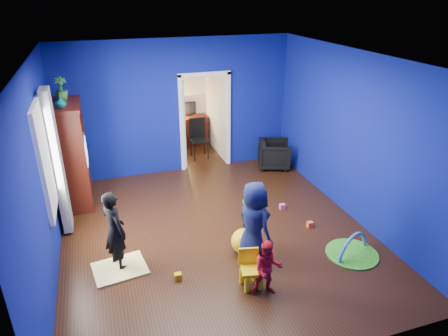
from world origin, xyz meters
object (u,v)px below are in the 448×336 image
object	(u,v)px
child_navy	(254,224)
crt_tv	(73,153)
toddler_red	(268,268)
tv_armoire	(71,155)
study_desk	(190,131)
kid_chair	(251,271)
play_mat	(352,254)
child_black	(115,230)
vase	(61,102)
hopper_ball	(244,241)
armchair	(274,154)
folding_chair	(199,140)

from	to	relation	value
child_navy	crt_tv	distance (m)	3.76
toddler_red	tv_armoire	bearing A→B (deg)	138.49
child_navy	study_desk	world-z (taller)	child_navy
crt_tv	kid_chair	world-z (taller)	crt_tv
kid_chair	play_mat	size ratio (longest dim) A/B	0.62
toddler_red	child_black	bearing A→B (deg)	160.08
toddler_red	crt_tv	bearing A→B (deg)	138.05
child_black	child_navy	world-z (taller)	child_navy
play_mat	child_navy	bearing A→B (deg)	167.86
child_navy	vase	size ratio (longest dim) A/B	7.07
kid_chair	study_desk	xyz separation A→B (m)	(0.52, 5.67, 0.12)
crt_tv	study_desk	distance (m)	3.71
child_navy	hopper_ball	bearing A→B (deg)	-6.65
kid_chair	play_mat	bearing A→B (deg)	17.89
play_mat	vase	bearing A→B (deg)	145.24
vase	kid_chair	xyz separation A→B (m)	(2.30, -3.00, -1.80)
armchair	vase	distance (m)	4.68
hopper_ball	play_mat	size ratio (longest dim) A/B	0.50
toddler_red	study_desk	bearing A→B (deg)	99.89
armchair	tv_armoire	xyz separation A→B (m)	(-4.30, -0.31, 0.66)
hopper_ball	play_mat	bearing A→B (deg)	-20.09
armchair	vase	bearing A→B (deg)	117.31
play_mat	crt_tv	bearing A→B (deg)	142.21
crt_tv	folding_chair	size ratio (longest dim) A/B	0.76
vase	kid_chair	world-z (taller)	vase
vase	folding_chair	distance (m)	3.66
folding_chair	child_black	bearing A→B (deg)	-121.30
play_mat	hopper_ball	bearing A→B (deg)	159.91
play_mat	folding_chair	size ratio (longest dim) A/B	0.88
armchair	kid_chair	bearing A→B (deg)	170.21
crt_tv	kid_chair	xyz separation A→B (m)	(2.26, -3.30, -0.77)
armchair	crt_tv	xyz separation A→B (m)	(-4.26, -0.31, 0.70)
folding_chair	armchair	bearing A→B (deg)	-36.58
child_black	play_mat	world-z (taller)	child_black
vase	kid_chair	size ratio (longest dim) A/B	0.37
toddler_red	vase	world-z (taller)	vase
toddler_red	study_desk	size ratio (longest dim) A/B	0.93
child_navy	play_mat	distance (m)	1.70
hopper_ball	folding_chair	size ratio (longest dim) A/B	0.44
toddler_red	folding_chair	bearing A→B (deg)	99.18
study_desk	play_mat	bearing A→B (deg)	-77.20
vase	child_black	bearing A→B (deg)	-73.47
child_black	tv_armoire	distance (m)	2.37
play_mat	armchair	bearing A→B (deg)	86.09
child_black	toddler_red	distance (m)	2.24
crt_tv	toddler_red	bearing A→B (deg)	-55.48
crt_tv	kid_chair	size ratio (longest dim) A/B	1.40
vase	tv_armoire	size ratio (longest dim) A/B	0.10
study_desk	folding_chair	world-z (taller)	folding_chair
armchair	hopper_ball	size ratio (longest dim) A/B	1.72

